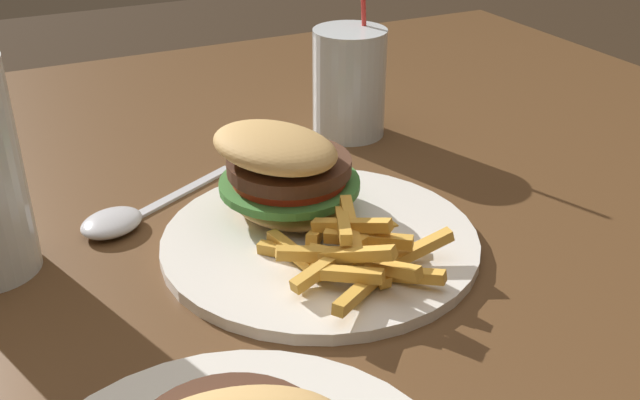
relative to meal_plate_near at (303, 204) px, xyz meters
name	(u,v)px	position (x,y,z in m)	size (l,w,h in m)	color
dining_table	(256,385)	(-0.05, 0.07, -0.13)	(1.26, 1.39, 0.72)	brown
meal_plate_near	(303,204)	(0.00, 0.00, 0.00)	(0.26, 0.26, 0.10)	white
juice_glass	(349,85)	(0.18, -0.14, 0.03)	(0.08, 0.08, 0.19)	silver
spoon	(119,220)	(0.08, 0.14, -0.02)	(0.11, 0.17, 0.02)	silver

